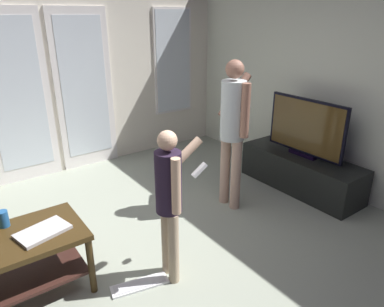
{
  "coord_description": "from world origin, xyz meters",
  "views": [
    {
      "loc": [
        -0.93,
        -2.15,
        1.95
      ],
      "look_at": [
        0.77,
        0.19,
        0.8
      ],
      "focal_mm": 33.14,
      "sensor_mm": 36.0,
      "label": 1
    }
  ],
  "objects_px": {
    "coffee_table": "(8,258)",
    "person_child": "(170,194)",
    "loose_keyboard": "(140,285)",
    "laptop_closed": "(43,232)",
    "person_adult": "(233,123)",
    "cup_near_edge": "(3,219)",
    "flat_screen_tv": "(306,128)",
    "tv_stand": "(301,172)"
  },
  "relations": [
    {
      "from": "person_adult",
      "to": "flat_screen_tv",
      "type": "bearing_deg",
      "value": -12.38
    },
    {
      "from": "tv_stand",
      "to": "loose_keyboard",
      "type": "xyz_separation_m",
      "value": [
        -2.32,
        -0.33,
        -0.2
      ]
    },
    {
      "from": "person_adult",
      "to": "laptop_closed",
      "type": "relative_size",
      "value": 4.51
    },
    {
      "from": "coffee_table",
      "to": "person_child",
      "type": "distance_m",
      "value": 1.21
    },
    {
      "from": "person_child",
      "to": "laptop_closed",
      "type": "height_order",
      "value": "person_child"
    },
    {
      "from": "person_adult",
      "to": "loose_keyboard",
      "type": "height_order",
      "value": "person_adult"
    },
    {
      "from": "person_child",
      "to": "cup_near_edge",
      "type": "distance_m",
      "value": 1.22
    },
    {
      "from": "tv_stand",
      "to": "loose_keyboard",
      "type": "bearing_deg",
      "value": -171.86
    },
    {
      "from": "coffee_table",
      "to": "person_child",
      "type": "height_order",
      "value": "person_child"
    },
    {
      "from": "coffee_table",
      "to": "loose_keyboard",
      "type": "height_order",
      "value": "coffee_table"
    },
    {
      "from": "tv_stand",
      "to": "person_child",
      "type": "height_order",
      "value": "person_child"
    },
    {
      "from": "tv_stand",
      "to": "person_child",
      "type": "distance_m",
      "value": 2.15
    },
    {
      "from": "tv_stand",
      "to": "flat_screen_tv",
      "type": "height_order",
      "value": "flat_screen_tv"
    },
    {
      "from": "flat_screen_tv",
      "to": "person_child",
      "type": "bearing_deg",
      "value": -169.56
    },
    {
      "from": "coffee_table",
      "to": "flat_screen_tv",
      "type": "relative_size",
      "value": 1.07
    },
    {
      "from": "loose_keyboard",
      "to": "cup_near_edge",
      "type": "bearing_deg",
      "value": 140.79
    },
    {
      "from": "tv_stand",
      "to": "flat_screen_tv",
      "type": "distance_m",
      "value": 0.55
    },
    {
      "from": "laptop_closed",
      "to": "cup_near_edge",
      "type": "xyz_separation_m",
      "value": [
        -0.2,
        0.25,
        0.05
      ]
    },
    {
      "from": "laptop_closed",
      "to": "person_adult",
      "type": "bearing_deg",
      "value": -9.12
    },
    {
      "from": "person_adult",
      "to": "loose_keyboard",
      "type": "relative_size",
      "value": 3.37
    },
    {
      "from": "person_adult",
      "to": "laptop_closed",
      "type": "bearing_deg",
      "value": -174.73
    },
    {
      "from": "flat_screen_tv",
      "to": "cup_near_edge",
      "type": "height_order",
      "value": "flat_screen_tv"
    },
    {
      "from": "coffee_table",
      "to": "cup_near_edge",
      "type": "distance_m",
      "value": 0.29
    },
    {
      "from": "person_adult",
      "to": "person_child",
      "type": "distance_m",
      "value": 1.29
    },
    {
      "from": "cup_near_edge",
      "to": "person_child",
      "type": "bearing_deg",
      "value": -32.72
    },
    {
      "from": "laptop_closed",
      "to": "cup_near_edge",
      "type": "relative_size",
      "value": 2.78
    },
    {
      "from": "coffee_table",
      "to": "cup_near_edge",
      "type": "xyz_separation_m",
      "value": [
        0.04,
        0.2,
        0.2
      ]
    },
    {
      "from": "tv_stand",
      "to": "person_adult",
      "type": "xyz_separation_m",
      "value": [
        -0.92,
        0.21,
        0.72
      ]
    },
    {
      "from": "person_child",
      "to": "cup_near_edge",
      "type": "bearing_deg",
      "value": 147.28
    },
    {
      "from": "loose_keyboard",
      "to": "laptop_closed",
      "type": "height_order",
      "value": "laptop_closed"
    },
    {
      "from": "person_child",
      "to": "flat_screen_tv",
      "type": "bearing_deg",
      "value": 10.44
    },
    {
      "from": "coffee_table",
      "to": "laptop_closed",
      "type": "xyz_separation_m",
      "value": [
        0.24,
        -0.05,
        0.15
      ]
    },
    {
      "from": "person_child",
      "to": "laptop_closed",
      "type": "distance_m",
      "value": 0.93
    },
    {
      "from": "cup_near_edge",
      "to": "coffee_table",
      "type": "bearing_deg",
      "value": -101.73
    },
    {
      "from": "coffee_table",
      "to": "loose_keyboard",
      "type": "xyz_separation_m",
      "value": [
        0.79,
        -0.41,
        -0.35
      ]
    },
    {
      "from": "flat_screen_tv",
      "to": "loose_keyboard",
      "type": "distance_m",
      "value": 2.46
    },
    {
      "from": "person_child",
      "to": "tv_stand",
      "type": "bearing_deg",
      "value": 10.34
    },
    {
      "from": "loose_keyboard",
      "to": "tv_stand",
      "type": "bearing_deg",
      "value": 8.14
    },
    {
      "from": "flat_screen_tv",
      "to": "person_child",
      "type": "height_order",
      "value": "person_child"
    },
    {
      "from": "person_adult",
      "to": "loose_keyboard",
      "type": "bearing_deg",
      "value": -158.99
    },
    {
      "from": "laptop_closed",
      "to": "cup_near_edge",
      "type": "height_order",
      "value": "cup_near_edge"
    },
    {
      "from": "flat_screen_tv",
      "to": "person_adult",
      "type": "distance_m",
      "value": 0.96
    }
  ]
}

